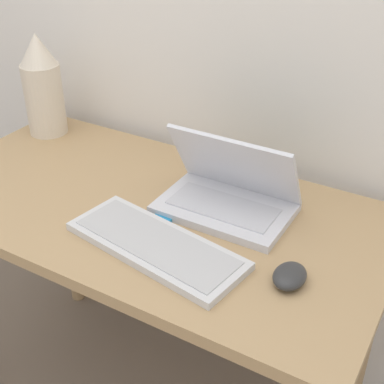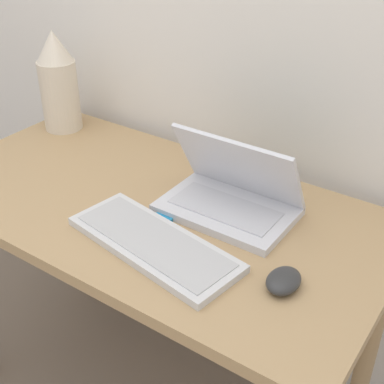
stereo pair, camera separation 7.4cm
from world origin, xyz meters
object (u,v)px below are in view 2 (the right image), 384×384
vase (58,82)px  mp3_player (168,214)px  keyboard (154,243)px  laptop (231,195)px  mouse (284,281)px

vase → mp3_player: vase is taller
keyboard → vase: 0.71m
laptop → vase: vase is taller
mouse → mp3_player: size_ratio=1.60×
keyboard → mp3_player: (-0.05, 0.12, -0.01)m
mouse → vase: size_ratio=0.28×
mouse → mp3_player: mouse is taller
laptop → keyboard: laptop is taller
vase → mouse: bearing=-17.6°
laptop → vase: 0.69m
vase → mp3_player: bearing=-20.5°
mouse → mp3_player: (-0.34, 0.07, -0.01)m
vase → laptop: bearing=-9.1°
keyboard → mp3_player: bearing=111.8°
keyboard → mp3_player: 0.12m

